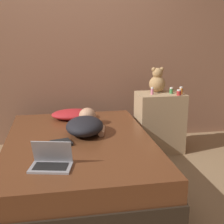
# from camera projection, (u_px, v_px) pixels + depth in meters

# --- Properties ---
(ground_plane) EXTENTS (12.00, 12.00, 0.00)m
(ground_plane) POSITION_uv_depth(u_px,v_px,m) (80.00, 183.00, 3.01)
(ground_plane) COLOR #937551
(wall_back) EXTENTS (8.00, 0.06, 2.60)m
(wall_back) POSITION_uv_depth(u_px,v_px,m) (69.00, 41.00, 3.85)
(wall_back) COLOR #996B51
(wall_back) RESTS_ON ground_plane
(bed) EXTENTS (1.37, 1.92, 0.45)m
(bed) POSITION_uv_depth(u_px,v_px,m) (80.00, 162.00, 2.95)
(bed) COLOR #2D2319
(bed) RESTS_ON ground_plane
(nightstand) EXTENTS (0.54, 0.38, 0.71)m
(nightstand) POSITION_uv_depth(u_px,v_px,m) (159.00, 122.00, 3.74)
(nightstand) COLOR tan
(nightstand) RESTS_ON ground_plane
(pillow) EXTENTS (0.48, 0.33, 0.10)m
(pillow) POSITION_uv_depth(u_px,v_px,m) (73.00, 114.00, 3.53)
(pillow) COLOR red
(pillow) RESTS_ON bed
(person_lying) EXTENTS (0.44, 0.66, 0.18)m
(person_lying) POSITION_uv_depth(u_px,v_px,m) (86.00, 124.00, 3.06)
(person_lying) COLOR black
(person_lying) RESTS_ON bed
(laptop) EXTENTS (0.34, 0.26, 0.20)m
(laptop) POSITION_uv_depth(u_px,v_px,m) (51.00, 161.00, 2.30)
(laptop) COLOR #9E9EA3
(laptop) RESTS_ON bed
(teddy_bear) EXTENTS (0.19, 0.19, 0.29)m
(teddy_bear) POSITION_uv_depth(u_px,v_px,m) (157.00, 81.00, 3.68)
(teddy_bear) COLOR tan
(teddy_bear) RESTS_ON nightstand
(bottle_green) EXTENTS (0.04, 0.04, 0.07)m
(bottle_green) POSITION_uv_depth(u_px,v_px,m) (171.00, 90.00, 3.62)
(bottle_green) COLOR #3D8E4C
(bottle_green) RESTS_ON nightstand
(bottle_orange) EXTENTS (0.04, 0.04, 0.08)m
(bottle_orange) POSITION_uv_depth(u_px,v_px,m) (181.00, 90.00, 3.59)
(bottle_orange) COLOR orange
(bottle_orange) RESTS_ON nightstand
(bottle_pink) EXTENTS (0.03, 0.03, 0.08)m
(bottle_pink) POSITION_uv_depth(u_px,v_px,m) (152.00, 91.00, 3.57)
(bottle_pink) COLOR pink
(bottle_pink) RESTS_ON nightstand
(bottle_red) EXTENTS (0.05, 0.05, 0.07)m
(bottle_red) POSITION_uv_depth(u_px,v_px,m) (179.00, 92.00, 3.52)
(bottle_red) COLOR #B72D2D
(bottle_red) RESTS_ON nightstand
(book) EXTENTS (0.21, 0.20, 0.02)m
(book) POSITION_uv_depth(u_px,v_px,m) (61.00, 143.00, 2.76)
(book) COLOR black
(book) RESTS_ON bed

